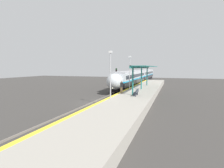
{
  "coord_description": "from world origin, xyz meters",
  "views": [
    {
      "loc": [
        9.05,
        -20.61,
        4.61
      ],
      "look_at": [
        0.58,
        3.68,
        2.17
      ],
      "focal_mm": 28.0,
      "sensor_mm": 36.0,
      "label": 1
    }
  ],
  "objects_px": {
    "lamppost_near": "(110,72)",
    "person_waiting": "(121,87)",
    "railway_signal": "(116,77)",
    "train": "(139,76)",
    "platform_bench": "(136,92)",
    "lamppost_mid": "(130,70)"
  },
  "relations": [
    {
      "from": "platform_bench",
      "to": "person_waiting",
      "type": "bearing_deg",
      "value": 151.87
    },
    {
      "from": "train",
      "to": "lamppost_near",
      "type": "bearing_deg",
      "value": -85.67
    },
    {
      "from": "railway_signal",
      "to": "lamppost_near",
      "type": "height_order",
      "value": "lamppost_near"
    },
    {
      "from": "person_waiting",
      "to": "lamppost_near",
      "type": "height_order",
      "value": "lamppost_near"
    },
    {
      "from": "person_waiting",
      "to": "lamppost_mid",
      "type": "relative_size",
      "value": 0.32
    },
    {
      "from": "person_waiting",
      "to": "lamppost_mid",
      "type": "xyz_separation_m",
      "value": [
        -0.01,
        4.8,
        2.22
      ]
    },
    {
      "from": "lamppost_mid",
      "to": "train",
      "type": "bearing_deg",
      "value": 96.25
    },
    {
      "from": "train",
      "to": "lamppost_mid",
      "type": "xyz_separation_m",
      "value": [
        2.3,
        -21.04,
        1.92
      ]
    },
    {
      "from": "platform_bench",
      "to": "lamppost_mid",
      "type": "relative_size",
      "value": 0.31
    },
    {
      "from": "railway_signal",
      "to": "lamppost_near",
      "type": "bearing_deg",
      "value": -74.61
    },
    {
      "from": "train",
      "to": "lamppost_near",
      "type": "distance_m",
      "value": 30.56
    },
    {
      "from": "person_waiting",
      "to": "railway_signal",
      "type": "xyz_separation_m",
      "value": [
        -4.22,
        10.75,
        0.81
      ]
    },
    {
      "from": "railway_signal",
      "to": "lamppost_near",
      "type": "distance_m",
      "value": 15.95
    },
    {
      "from": "person_waiting",
      "to": "railway_signal",
      "type": "bearing_deg",
      "value": 111.45
    },
    {
      "from": "person_waiting",
      "to": "railway_signal",
      "type": "height_order",
      "value": "railway_signal"
    },
    {
      "from": "train",
      "to": "platform_bench",
      "type": "xyz_separation_m",
      "value": [
        4.67,
        -27.11,
        -0.75
      ]
    },
    {
      "from": "person_waiting",
      "to": "lamppost_near",
      "type": "bearing_deg",
      "value": -90.09
    },
    {
      "from": "lamppost_near",
      "to": "person_waiting",
      "type": "bearing_deg",
      "value": 89.91
    },
    {
      "from": "platform_bench",
      "to": "train",
      "type": "bearing_deg",
      "value": 99.78
    },
    {
      "from": "railway_signal",
      "to": "train",
      "type": "bearing_deg",
      "value": 82.77
    },
    {
      "from": "train",
      "to": "lamppost_near",
      "type": "relative_size",
      "value": 8.48
    },
    {
      "from": "platform_bench",
      "to": "person_waiting",
      "type": "distance_m",
      "value": 2.72
    }
  ]
}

